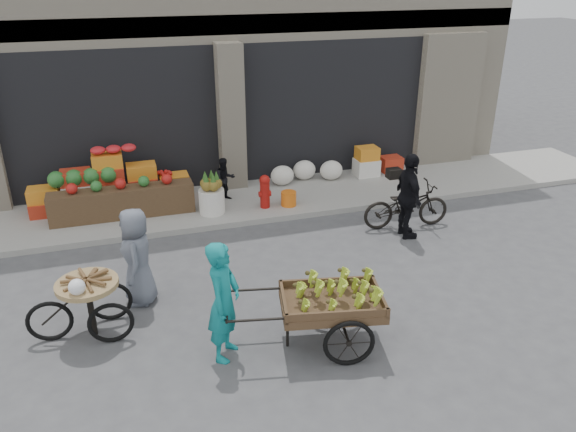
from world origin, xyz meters
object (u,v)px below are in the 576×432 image
object	(u,v)px
orange_bucket	(289,199)
tricycle_cart	(89,299)
seated_person	(225,179)
cyclist	(409,196)
pineapple_bin	(212,201)
vendor_woman	(224,301)
banana_cart	(328,300)
vendor_grey	(137,257)
fire_hydrant	(265,190)
bicycle	(406,205)

from	to	relation	value
orange_bucket	tricycle_cart	bearing A→B (deg)	-139.86
seated_person	tricycle_cart	world-z (taller)	seated_person
cyclist	orange_bucket	bearing A→B (deg)	49.91
pineapple_bin	tricycle_cart	bearing A→B (deg)	-124.23
vendor_woman	banana_cart	bearing A→B (deg)	-66.95
pineapple_bin	vendor_woman	world-z (taller)	vendor_woman
cyclist	banana_cart	bearing A→B (deg)	141.55
tricycle_cart	orange_bucket	bearing A→B (deg)	40.87
tricycle_cart	pineapple_bin	bearing A→B (deg)	56.51
orange_bucket	vendor_woman	size ratio (longest dim) A/B	0.19
banana_cart	tricycle_cart	xyz separation A→B (m)	(-3.05, 1.19, -0.13)
orange_bucket	tricycle_cart	size ratio (longest dim) A/B	0.22
vendor_woman	tricycle_cart	world-z (taller)	vendor_woman
vendor_grey	tricycle_cart	bearing A→B (deg)	-38.92
banana_cart	cyclist	size ratio (longest dim) A/B	1.48
fire_hydrant	vendor_woman	xyz separation A→B (m)	(-1.73, -4.37, 0.33)
fire_hydrant	vendor_woman	size ratio (longest dim) A/B	0.43
orange_bucket	vendor_grey	distance (m)	4.18
seated_person	bicycle	bearing A→B (deg)	-44.10
vendor_grey	cyclist	size ratio (longest dim) A/B	0.94
orange_bucket	banana_cart	world-z (taller)	banana_cart
orange_bucket	bicycle	distance (m)	2.44
vendor_woman	cyclist	bearing A→B (deg)	-27.65
vendor_woman	bicycle	bearing A→B (deg)	-25.01
banana_cart	tricycle_cart	world-z (taller)	banana_cart
fire_hydrant	seated_person	xyz separation A→B (m)	(-0.70, 0.65, 0.08)
vendor_woman	pineapple_bin	bearing A→B (deg)	22.40
pineapple_bin	bicycle	distance (m)	3.88
cyclist	vendor_woman	bearing A→B (deg)	128.06
pineapple_bin	orange_bucket	xyz separation A→B (m)	(1.60, -0.10, -0.10)
banana_cart	vendor_woman	xyz separation A→B (m)	(-1.36, 0.18, 0.14)
vendor_woman	vendor_grey	distance (m)	1.94
orange_bucket	cyclist	size ratio (longest dim) A/B	0.20
fire_hydrant	cyclist	size ratio (longest dim) A/B	0.43
tricycle_cart	vendor_woman	bearing A→B (deg)	-30.34
seated_person	tricycle_cart	xyz separation A→B (m)	(-2.71, -4.00, -0.02)
seated_person	vendor_woman	bearing A→B (deg)	-111.56
seated_person	fire_hydrant	bearing A→B (deg)	-52.88
vendor_grey	pineapple_bin	bearing A→B (deg)	157.66
fire_hydrant	bicycle	xyz separation A→B (m)	(2.46, -1.49, -0.05)
fire_hydrant	vendor_woman	distance (m)	4.71
bicycle	seated_person	bearing A→B (deg)	62.09
tricycle_cart	bicycle	xyz separation A→B (m)	(5.87, 1.86, -0.11)
pineapple_bin	orange_bucket	bearing A→B (deg)	-3.58
bicycle	vendor_grey	bearing A→B (deg)	109.25
orange_bucket	seated_person	world-z (taller)	seated_person
seated_person	cyclist	xyz separation A→B (m)	(2.96, -2.54, 0.24)
cyclist	vendor_grey	bearing A→B (deg)	105.32
fire_hydrant	bicycle	bearing A→B (deg)	-31.18
fire_hydrant	banana_cart	xyz separation A→B (m)	(-0.36, -4.54, 0.19)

